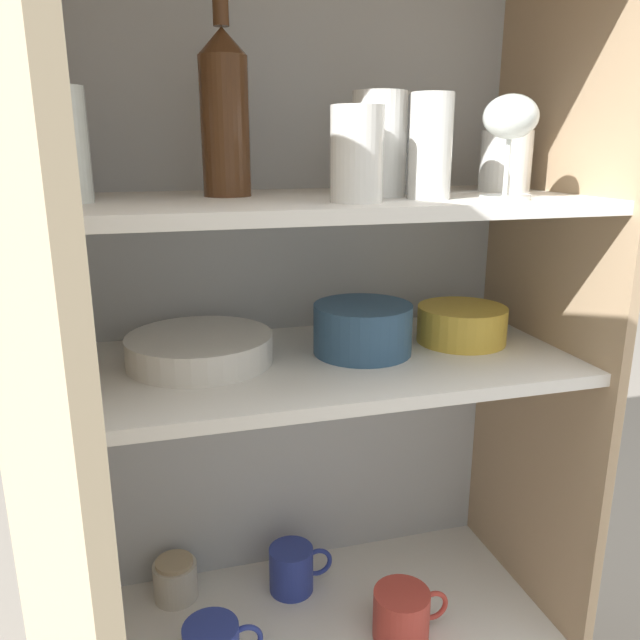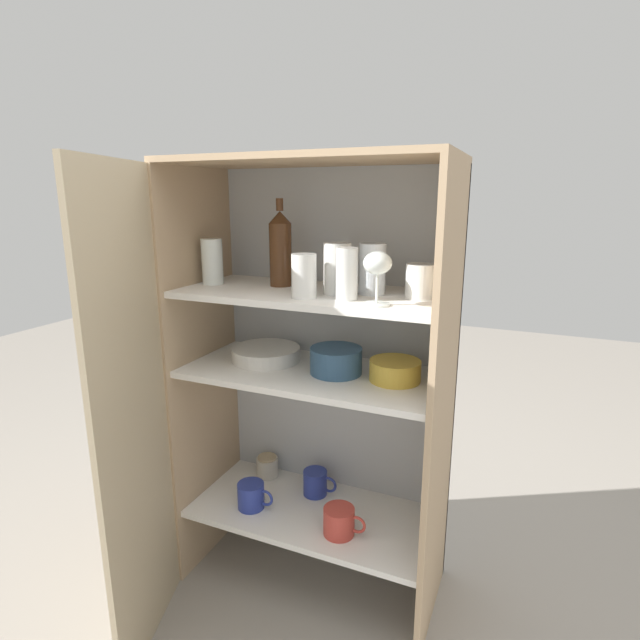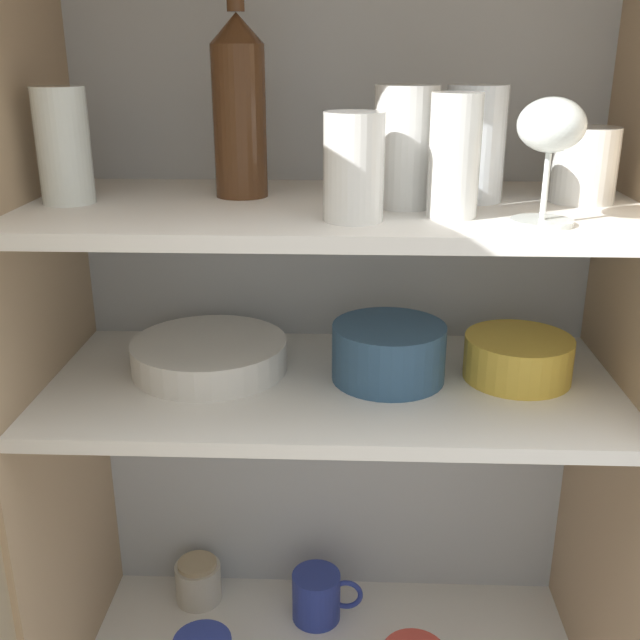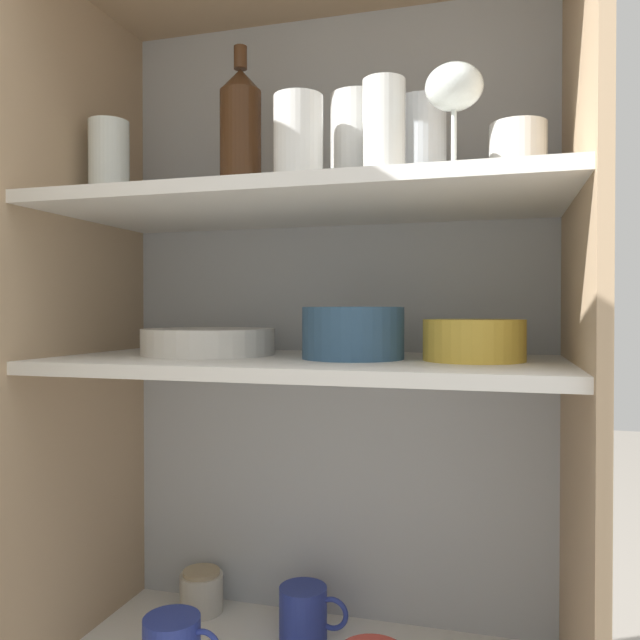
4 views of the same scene
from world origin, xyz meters
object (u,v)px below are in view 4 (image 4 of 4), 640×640
wine_bottle (241,137)px  storage_jar (201,591)px  coffee_mug_primary (304,612)px  plate_stack_white (208,342)px  serving_bowl_small (474,338)px  mixing_bowl_large (353,331)px

wine_bottle → storage_jar: size_ratio=3.33×
wine_bottle → coffee_mug_primary: bearing=22.7°
plate_stack_white → storage_jar: 0.50m
wine_bottle → serving_bowl_small: size_ratio=1.79×
serving_bowl_small → storage_jar: serving_bowl_small is taller
coffee_mug_primary → storage_jar: 0.22m
serving_bowl_small → mixing_bowl_large: bearing=-177.1°
wine_bottle → storage_jar: bearing=145.2°
wine_bottle → storage_jar: (-0.12, 0.08, -0.84)m
plate_stack_white → mixing_bowl_large: (0.26, -0.02, 0.02)m
serving_bowl_small → coffee_mug_primary: serving_bowl_small is taller
wine_bottle → plate_stack_white: 0.36m
mixing_bowl_large → serving_bowl_small: size_ratio=1.05×
serving_bowl_small → storage_jar: 0.72m
mixing_bowl_large → serving_bowl_small: (0.19, 0.01, -0.01)m
wine_bottle → plate_stack_white: size_ratio=1.20×
mixing_bowl_large → storage_jar: (-0.32, 0.12, -0.51)m
mixing_bowl_large → storage_jar: bearing=159.9°
storage_jar → mixing_bowl_large: bearing=-20.1°
mixing_bowl_large → coffee_mug_primary: size_ratio=1.30×
wine_bottle → mixing_bowl_large: 0.39m
wine_bottle → serving_bowl_small: 0.52m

